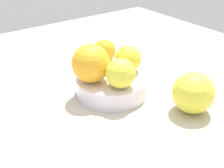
{
  "coord_description": "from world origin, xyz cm",
  "views": [
    {
      "loc": [
        35.86,
        48.73,
        34.72
      ],
      "look_at": [
        0.0,
        0.0,
        2.32
      ],
      "focal_mm": 49.68,
      "sensor_mm": 36.0,
      "label": 1
    }
  ],
  "objects": [
    {
      "name": "orange_loose_1",
      "position": [
        -8.74,
        -15.36,
        3.09
      ],
      "size": [
        6.18,
        6.18,
        6.18
      ],
      "primitive_type": "sphere",
      "color": "orange",
      "rests_on": "ground_plane"
    },
    {
      "name": "ground_plane",
      "position": [
        0.0,
        0.0,
        -1.0
      ],
      "size": [
        110.0,
        110.0,
        2.0
      ],
      "primitive_type": "cube",
      "color": "#BCB29E"
    },
    {
      "name": "fruit_bowl",
      "position": [
        0.0,
        0.0,
        1.83
      ],
      "size": [
        15.91,
        15.91,
        3.87
      ],
      "color": "silver",
      "rests_on": "ground_plane"
    },
    {
      "name": "orange_in_bowl_0",
      "position": [
        4.37,
        -1.54,
        7.96
      ],
      "size": [
        8.2,
        8.2,
        8.2
      ],
      "primitive_type": "sphere",
      "color": "#F9A823",
      "rests_on": "fruit_bowl"
    },
    {
      "name": "orange_in_bowl_2",
      "position": [
        1.04,
        4.34,
        7.0
      ],
      "size": [
        6.26,
        6.26,
        6.26
      ],
      "primitive_type": "sphere",
      "color": "yellow",
      "rests_on": "fruit_bowl"
    },
    {
      "name": "orange_in_bowl_1",
      "position": [
        -5.01,
        -0.77,
        6.89
      ],
      "size": [
        6.04,
        6.04,
        6.04
      ],
      "primitive_type": "sphere",
      "color": "yellow",
      "rests_on": "fruit_bowl"
    },
    {
      "name": "orange_loose_0",
      "position": [
        -8.71,
        15.38,
        4.21
      ],
      "size": [
        8.42,
        8.42,
        8.42
      ],
      "primitive_type": "sphere",
      "color": "yellow",
      "rests_on": "ground_plane"
    }
  ]
}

